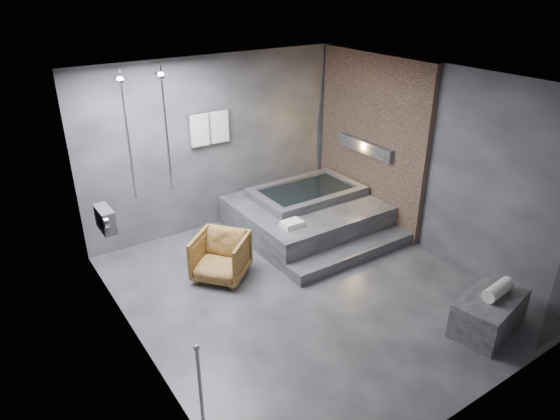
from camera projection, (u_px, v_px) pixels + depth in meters
room at (324, 159)px, 6.42m from camera, size 5.00×5.04×2.82m
tub_deck at (306, 215)px, 8.29m from camera, size 2.20×2.00×0.50m
tub_step at (353, 254)px, 7.47m from camera, size 2.20×0.36×0.18m
concrete_bench at (489, 312)px, 5.97m from camera, size 1.10×0.75×0.45m
driftwood_chair at (221, 257)px, 6.94m from camera, size 0.99×0.99×0.65m
rolled_towel at (498, 290)px, 5.85m from camera, size 0.48×0.21×0.17m
deck_towel at (292, 224)px, 7.38m from camera, size 0.31×0.23×0.08m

